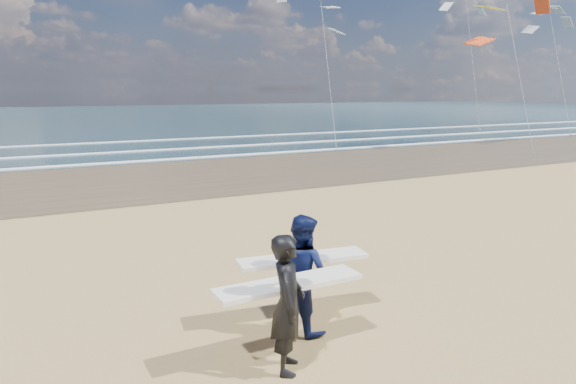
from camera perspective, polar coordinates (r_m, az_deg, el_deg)
wet_sand_strip at (r=33.08m, az=17.71°, el=4.15°), size 220.00×12.00×0.01m
ocean at (r=80.69m, az=-10.71°, el=8.43°), size 220.00×100.00×0.02m
foam_breakers at (r=40.79m, az=7.63°, el=5.91°), size 220.00×11.70×0.05m
surfer_near at (r=7.18m, az=-0.01°, el=-12.05°), size 2.20×1.05×1.96m
surfer_far at (r=8.33m, az=1.64°, el=-8.88°), size 2.25×1.31×1.92m
kite_0 at (r=36.44m, az=23.71°, el=15.32°), size 7.39×4.91×11.49m
kite_1 at (r=34.95m, az=4.29°, el=15.03°), size 5.45×4.70×11.29m
kite_2 at (r=51.67m, az=27.73°, el=13.29°), size 5.91×4.75×12.15m
kite_5 at (r=54.94m, az=19.68°, el=14.80°), size 5.62×4.72×14.35m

